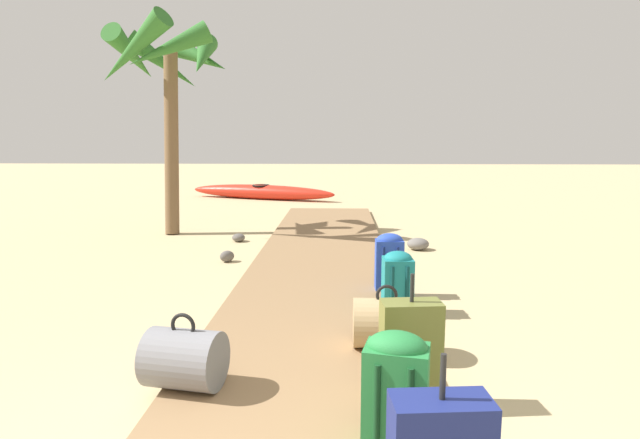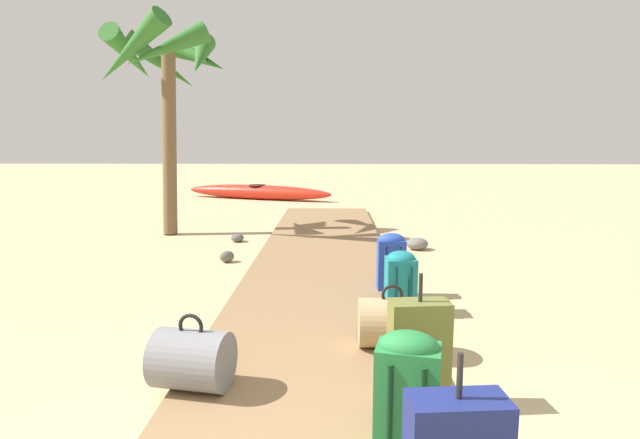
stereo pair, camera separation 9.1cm
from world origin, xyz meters
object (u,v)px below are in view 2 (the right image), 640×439
backpack_green (408,386)px  suitcase_olive (419,348)px  duffel_bag_tan (392,322)px  kayak (258,192)px  backpack_blue (391,260)px  duffel_bag_grey (192,359)px  palm_tree_far_left (165,68)px  backpack_teal (401,277)px

backpack_green → suitcase_olive: 0.56m
duffel_bag_tan → backpack_green: size_ratio=0.82×
kayak → backpack_blue: bearing=-73.2°
duffel_bag_grey → backpack_green: bearing=-24.7°
suitcase_olive → kayak: bearing=103.1°
duffel_bag_grey → palm_tree_far_left: size_ratio=0.14×
backpack_teal → suitcase_olive: (-0.11, -1.72, 0.02)m
duffel_bag_tan → palm_tree_far_left: bearing=122.4°
duffel_bag_grey → kayak: (-1.21, 11.16, -0.07)m
duffel_bag_tan → backpack_blue: 1.55m
duffel_bag_tan → backpack_blue: (0.17, 1.53, 0.12)m
backpack_green → palm_tree_far_left: 7.61m
suitcase_olive → palm_tree_far_left: bearing=119.7°
backpack_green → backpack_teal: 2.28m
backpack_blue → backpack_teal: 0.55m
duffel_bag_tan → kayak: duffel_bag_tan is taller
kayak → palm_tree_far_left: bearing=-98.2°
backpack_blue → kayak: backpack_blue is taller
backpack_blue → backpack_teal: size_ratio=1.13×
palm_tree_far_left → kayak: 5.94m
duffel_bag_tan → duffel_bag_grey: bearing=-152.2°
backpack_teal → palm_tree_far_left: size_ratio=0.15×
palm_tree_far_left → duffel_bag_grey: bearing=-71.5°
backpack_green → kayak: (-2.47, 11.73, -0.20)m
duffel_bag_tan → suitcase_olive: suitcase_olive is taller
duffel_bag_tan → palm_tree_far_left: 6.65m
duffel_bag_tan → suitcase_olive: size_ratio=0.65×
duffel_bag_grey → suitcase_olive: bearing=-1.6°
backpack_blue → backpack_teal: backpack_blue is taller
duffel_bag_tan → backpack_green: backpack_green is taller
duffel_bag_grey → palm_tree_far_left: bearing=108.5°
duffel_bag_grey → backpack_green: size_ratio=0.86×
duffel_bag_tan → kayak: bearing=103.6°
backpack_green → palm_tree_far_left: bearing=116.5°
duffel_bag_tan → backpack_teal: (0.19, 0.98, 0.09)m
duffel_bag_grey → kayak: bearing=96.2°
duffel_bag_tan → palm_tree_far_left: palm_tree_far_left is taller
backpack_green → suitcase_olive: size_ratio=0.80×
backpack_teal → backpack_green: bearing=-96.6°
kayak → suitcase_olive: bearing=-76.9°
backpack_teal → suitcase_olive: bearing=-93.8°
duffel_bag_tan → palm_tree_far_left: (-3.29, 5.18, 2.56)m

